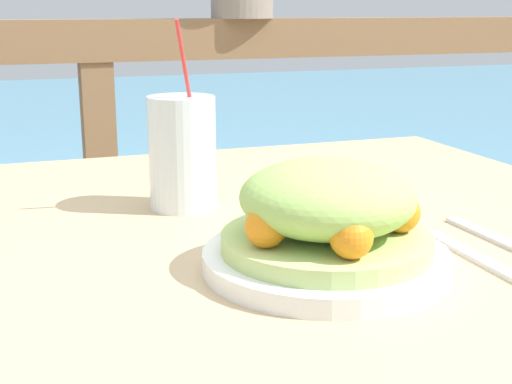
{
  "coord_description": "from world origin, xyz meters",
  "views": [
    {
      "loc": [
        -0.19,
        -0.79,
        1.02
      ],
      "look_at": [
        0.06,
        -0.07,
        0.82
      ],
      "focal_mm": 50.0,
      "sensor_mm": 36.0,
      "label": 1
    }
  ],
  "objects": [
    {
      "name": "drink_glass",
      "position": [
        0.02,
        0.1,
        0.83
      ],
      "size": [
        0.09,
        0.09,
        0.25
      ],
      "color": "silver",
      "rests_on": "patio_table"
    },
    {
      "name": "sea_backdrop",
      "position": [
        0.0,
        3.32,
        0.22
      ],
      "size": [
        12.0,
        4.0,
        0.44
      ],
      "color": "#568EA8",
      "rests_on": "ground_plane"
    },
    {
      "name": "salad_plate",
      "position": [
        0.1,
        -0.17,
        0.81
      ],
      "size": [
        0.25,
        0.25,
        0.11
      ],
      "color": "white",
      "rests_on": "patio_table"
    },
    {
      "name": "railing_fence",
      "position": [
        0.0,
        0.82,
        0.75
      ],
      "size": [
        2.8,
        0.08,
        0.99
      ],
      "color": "brown",
      "rests_on": "ground_plane"
    },
    {
      "name": "fork",
      "position": [
        0.26,
        -0.2,
        0.76
      ],
      "size": [
        0.02,
        0.18,
        0.0
      ],
      "color": "silver",
      "rests_on": "patio_table"
    },
    {
      "name": "knife",
      "position": [
        0.32,
        -0.16,
        0.76
      ],
      "size": [
        0.02,
        0.18,
        0.0
      ],
      "color": "silver",
      "rests_on": "patio_table"
    },
    {
      "name": "patio_table",
      "position": [
        0.0,
        0.0,
        0.67
      ],
      "size": [
        1.2,
        0.93,
        0.76
      ],
      "color": "tan",
      "rests_on": "ground_plane"
    }
  ]
}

